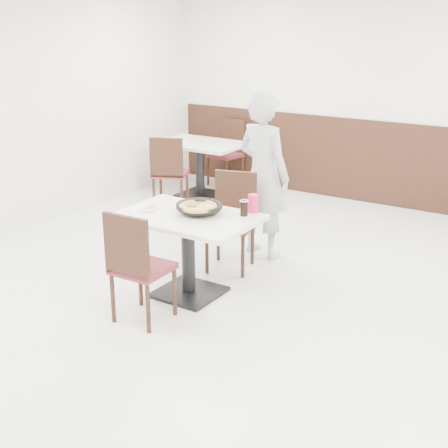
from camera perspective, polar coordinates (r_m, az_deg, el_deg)
The scene contains 19 objects.
floor at distance 5.65m, azimuth 0.64°, elevation -6.53°, with size 7.00×7.00×0.00m, color #B2B1AD.
wall_back at distance 8.36m, azimuth 13.75°, elevation 11.24°, with size 6.00×0.04×2.80m, color silver.
wainscot_back at distance 8.48m, azimuth 13.26°, elevation 5.53°, with size 5.90×0.03×1.10m, color black.
main_table at distance 5.54m, azimuth -3.28°, elevation -2.87°, with size 1.20×0.80×0.75m, color white, non-canonical shape.
chair_near at distance 5.10m, azimuth -7.44°, elevation -3.78°, with size 0.42×0.42×0.95m, color black, non-canonical shape.
chair_far at distance 6.05m, azimuth 0.57°, elevation 0.06°, with size 0.42×0.42×0.95m, color black, non-canonical shape.
trivet at distance 5.43m, azimuth -2.34°, elevation 1.09°, with size 0.12×0.12×0.04m, color black.
pizza_pan at distance 5.44m, azimuth -2.28°, elevation 1.39°, with size 0.37×0.37×0.01m, color black.
pizza at distance 5.39m, azimuth -2.37°, elevation 1.42°, with size 0.29×0.29×0.02m, color gold.
pizza_server at distance 5.40m, azimuth -2.88°, elevation 1.82°, with size 0.08×0.10×0.00m, color silver.
napkin at distance 5.62m, azimuth -7.45°, elevation 1.37°, with size 0.17×0.17×0.00m, color white.
side_plate at distance 5.58m, azimuth -7.10°, elevation 1.36°, with size 0.17×0.17×0.01m, color silver.
fork at distance 5.57m, azimuth -7.01°, elevation 1.40°, with size 0.02×0.18×0.00m, color silver.
cola_glass at distance 5.37m, azimuth 1.84°, elevation 1.42°, with size 0.07×0.07×0.13m, color black.
red_cup at distance 5.47m, azimuth 2.70°, elevation 1.89°, with size 0.10×0.10×0.16m, color #CD1844.
diner_person at distance 6.34m, azimuth 3.62°, elevation 4.46°, with size 0.62×0.41×1.71m, color silver.
bg_table_left at distance 8.62m, azimuth -2.20°, elevation 5.03°, with size 1.20×0.80×0.75m, color white, non-canonical shape.
bg_chair_left_near at distance 8.09m, azimuth -4.93°, elevation 4.79°, with size 0.42×0.42×0.95m, color black, non-canonical shape.
bg_chair_left_far at distance 9.15m, azimuth 0.12°, elevation 6.49°, with size 0.42×0.42×0.95m, color black, non-canonical shape.
Camera 1 is at (2.70, -4.34, 2.41)m, focal length 50.00 mm.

